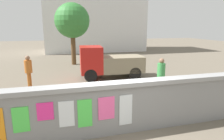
{
  "coord_description": "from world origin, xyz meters",
  "views": [
    {
      "loc": [
        -1.53,
        -4.87,
        2.98
      ],
      "look_at": [
        0.57,
        2.92,
        1.15
      ],
      "focal_mm": 31.4,
      "sensor_mm": 36.0,
      "label": 1
    }
  ],
  "objects_px": {
    "auto_rickshaw_truck": "(108,63)",
    "person_walking": "(161,73)",
    "bicycle_near": "(52,108)",
    "person_bystander": "(28,69)",
    "tree_roadside": "(72,21)",
    "motorcycle": "(127,99)"
  },
  "relations": [
    {
      "from": "tree_roadside",
      "to": "person_walking",
      "type": "bearing_deg",
      "value": -68.43
    },
    {
      "from": "bicycle_near",
      "to": "person_walking",
      "type": "height_order",
      "value": "person_walking"
    },
    {
      "from": "auto_rickshaw_truck",
      "to": "tree_roadside",
      "type": "bearing_deg",
      "value": 109.46
    },
    {
      "from": "motorcycle",
      "to": "tree_roadside",
      "type": "relative_size",
      "value": 0.4
    },
    {
      "from": "auto_rickshaw_truck",
      "to": "tree_roadside",
      "type": "height_order",
      "value": "tree_roadside"
    },
    {
      "from": "motorcycle",
      "to": "bicycle_near",
      "type": "bearing_deg",
      "value": 177.07
    },
    {
      "from": "auto_rickshaw_truck",
      "to": "person_walking",
      "type": "distance_m",
      "value": 3.69
    },
    {
      "from": "auto_rickshaw_truck",
      "to": "person_walking",
      "type": "height_order",
      "value": "auto_rickshaw_truck"
    },
    {
      "from": "person_walking",
      "to": "person_bystander",
      "type": "relative_size",
      "value": 1.0
    },
    {
      "from": "bicycle_near",
      "to": "person_walking",
      "type": "bearing_deg",
      "value": 14.25
    },
    {
      "from": "person_bystander",
      "to": "tree_roadside",
      "type": "height_order",
      "value": "tree_roadside"
    },
    {
      "from": "motorcycle",
      "to": "person_bystander",
      "type": "xyz_separation_m",
      "value": [
        -3.67,
        3.63,
        0.52
      ]
    },
    {
      "from": "auto_rickshaw_truck",
      "to": "tree_roadside",
      "type": "relative_size",
      "value": 0.79
    },
    {
      "from": "person_walking",
      "to": "person_bystander",
      "type": "xyz_separation_m",
      "value": [
        -5.69,
        2.34,
        0.0
      ]
    },
    {
      "from": "motorcycle",
      "to": "person_walking",
      "type": "xyz_separation_m",
      "value": [
        2.02,
        1.29,
        0.52
      ]
    },
    {
      "from": "person_bystander",
      "to": "person_walking",
      "type": "bearing_deg",
      "value": -22.35
    },
    {
      "from": "auto_rickshaw_truck",
      "to": "motorcycle",
      "type": "distance_m",
      "value": 4.7
    },
    {
      "from": "auto_rickshaw_truck",
      "to": "motorcycle",
      "type": "height_order",
      "value": "auto_rickshaw_truck"
    },
    {
      "from": "motorcycle",
      "to": "person_bystander",
      "type": "distance_m",
      "value": 5.19
    },
    {
      "from": "bicycle_near",
      "to": "auto_rickshaw_truck",
      "type": "bearing_deg",
      "value": 56.02
    },
    {
      "from": "person_walking",
      "to": "tree_roadside",
      "type": "bearing_deg",
      "value": 111.57
    },
    {
      "from": "bicycle_near",
      "to": "person_bystander",
      "type": "bearing_deg",
      "value": 107.62
    }
  ]
}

